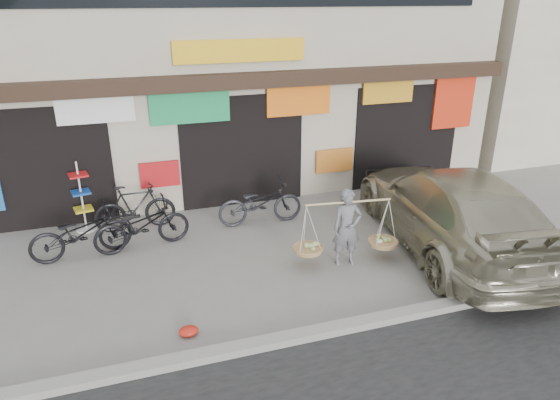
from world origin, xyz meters
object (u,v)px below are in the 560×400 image
object	(u,v)px
bike_2	(260,203)
bike_3	(142,225)
suv	(450,208)
street_vendor	(347,231)
bike_0	(81,233)
display_rack	(83,203)
bike_1	(135,207)

from	to	relation	value
bike_2	bike_3	world-z (taller)	bike_3
suv	street_vendor	bearing A→B (deg)	9.95
bike_0	display_rack	world-z (taller)	display_rack
street_vendor	bike_1	xyz separation A→B (m)	(-3.77, 2.85, -0.18)
bike_0	bike_1	world-z (taller)	bike_1
display_rack	bike_1	bearing A→B (deg)	-15.51
bike_0	street_vendor	bearing A→B (deg)	-120.87
suv	bike_1	bearing A→B (deg)	-16.25
bike_1	bike_3	world-z (taller)	bike_1
street_vendor	suv	bearing A→B (deg)	9.02
bike_3	display_rack	distance (m)	1.73
bike_0	display_rack	distance (m)	1.28
bike_0	bike_3	distance (m)	1.17
display_rack	suv	bearing A→B (deg)	-23.20
bike_1	bike_3	size ratio (longest dim) A/B	0.90
suv	bike_0	bearing A→B (deg)	-5.88
suv	display_rack	distance (m)	7.83
bike_2	suv	xyz separation A→B (m)	(3.41, -2.21, 0.33)
bike_3	display_rack	size ratio (longest dim) A/B	1.22
bike_0	bike_2	bearing A→B (deg)	-93.62
bike_0	bike_3	bearing A→B (deg)	-99.71
street_vendor	display_rack	size ratio (longest dim) A/B	1.29
bike_0	display_rack	bearing A→B (deg)	-9.88
street_vendor	bike_3	bearing A→B (deg)	160.28
bike_2	display_rack	xyz separation A→B (m)	(-3.78, 0.87, 0.14)
street_vendor	bike_2	size ratio (longest dim) A/B	1.07
bike_2	suv	size ratio (longest dim) A/B	0.32
bike_0	bike_2	size ratio (longest dim) A/B	1.01
bike_1	bike_2	size ratio (longest dim) A/B	0.91
display_rack	bike_2	bearing A→B (deg)	-12.94
bike_3	bike_2	bearing A→B (deg)	-90.94
display_rack	bike_3	bearing A→B (deg)	-47.54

